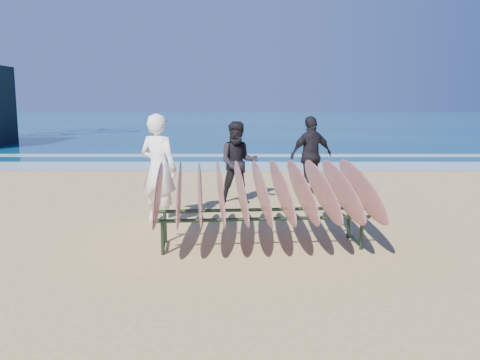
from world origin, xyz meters
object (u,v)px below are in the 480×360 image
at_px(surfboard_rack, 261,191).
at_px(person_white, 159,169).
at_px(person_dark_a, 238,163).
at_px(person_dark_b, 311,155).

bearing_deg(surfboard_rack, person_white, 134.41).
height_order(surfboard_rack, person_dark_a, person_dark_a).
bearing_deg(person_white, surfboard_rack, 164.70).
bearing_deg(surfboard_rack, person_dark_b, 67.67).
bearing_deg(person_dark_b, surfboard_rack, 49.70).
xyz_separation_m(surfboard_rack, person_dark_a, (-0.37, 3.34, 0.03)).
distance_m(person_dark_a, person_dark_b, 2.07).
relative_size(surfboard_rack, person_white, 1.70).
relative_size(person_white, person_dark_b, 1.07).
height_order(person_white, person_dark_b, person_white).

